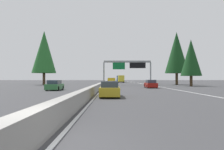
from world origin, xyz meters
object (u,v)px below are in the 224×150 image
object	(u,v)px
sedan_distant_a	(151,84)
pickup_mid_left	(111,82)
conifer_right_mid	(177,53)
conifer_left_near	(44,52)
sedan_near_right	(110,90)
oncoming_near	(55,86)
box_truck_mid_center	(121,79)
sign_gantry_overhead	(128,66)
conifer_right_near	(191,58)
bus_far_left	(119,78)

from	to	relation	value
sedan_distant_a	pickup_mid_left	distance (m)	17.09
conifer_right_mid	conifer_left_near	distance (m)	35.94
sedan_near_right	sedan_distant_a	size ratio (longest dim) A/B	1.00
oncoming_near	conifer_right_mid	bearing A→B (deg)	136.86
box_truck_mid_center	conifer_right_mid	world-z (taller)	conifer_right_mid
box_truck_mid_center	sedan_near_right	bearing A→B (deg)	176.72
oncoming_near	conifer_left_near	xyz separation A→B (m)	(26.57, 9.83, 8.12)
sign_gantry_overhead	sedan_distant_a	xyz separation A→B (m)	(-17.82, -2.81, -4.42)
pickup_mid_left	oncoming_near	bearing A→B (deg)	160.55
sedan_distant_a	conifer_right_near	xyz separation A→B (m)	(8.75, -10.54, 5.64)
sedan_distant_a	box_truck_mid_center	bearing A→B (deg)	3.70
pickup_mid_left	bus_far_left	xyz separation A→B (m)	(55.47, -3.89, 0.80)
sedan_near_right	conifer_right_near	world-z (taller)	conifer_right_near
conifer_right_near	sedan_distant_a	bearing A→B (deg)	129.71
oncoming_near	conifer_right_mid	xyz separation A→B (m)	(27.84, -26.10, 8.10)
sedan_near_right	sedan_distant_a	xyz separation A→B (m)	(19.22, -7.26, 0.00)
sedan_near_right	conifer_right_mid	xyz separation A→B (m)	(39.28, -17.98, 8.10)
conifer_right_near	box_truck_mid_center	bearing A→B (deg)	18.28
oncoming_near	sign_gantry_overhead	bearing A→B (deg)	153.85
pickup_mid_left	oncoming_near	world-z (taller)	pickup_mid_left
pickup_mid_left	conifer_left_near	xyz separation A→B (m)	(3.26, 18.06, 7.89)
box_truck_mid_center	oncoming_near	size ratio (longest dim) A/B	1.93
box_truck_mid_center	pickup_mid_left	bearing A→B (deg)	173.68
pickup_mid_left	oncoming_near	distance (m)	24.73
conifer_right_near	sign_gantry_overhead	bearing A→B (deg)	55.80
pickup_mid_left	conifer_right_mid	size ratio (longest dim) A/B	0.39
sign_gantry_overhead	conifer_right_mid	bearing A→B (deg)	-80.61
conifer_right_near	conifer_left_near	distance (m)	37.21
pickup_mid_left	sedan_distant_a	bearing A→B (deg)	-155.29
conifer_right_mid	pickup_mid_left	bearing A→B (deg)	104.23
sign_gantry_overhead	conifer_right_mid	xyz separation A→B (m)	(2.24, -13.52, 3.68)
pickup_mid_left	conifer_left_near	bearing A→B (deg)	79.78
sign_gantry_overhead	box_truck_mid_center	bearing A→B (deg)	0.81
conifer_right_near	conifer_left_near	size ratio (longest dim) A/B	0.72
sign_gantry_overhead	conifer_right_mid	distance (m)	14.19
box_truck_mid_center	conifer_left_near	bearing A→B (deg)	145.35
sign_gantry_overhead	conifer_left_near	distance (m)	22.72
pickup_mid_left	sign_gantry_overhead	bearing A→B (deg)	-62.14
conifer_right_near	oncoming_near	bearing A→B (deg)	122.54
sedan_distant_a	bus_far_left	size ratio (longest dim) A/B	0.38
conifer_right_mid	box_truck_mid_center	bearing A→B (deg)	24.65
oncoming_near	conifer_right_near	size ratio (longest dim) A/B	0.42
sign_gantry_overhead	oncoming_near	distance (m)	28.87
sedan_near_right	conifer_right_mid	bearing A→B (deg)	-24.60
sedan_distant_a	conifer_right_mid	xyz separation A→B (m)	(20.06, -10.72, 8.10)
bus_far_left	sedan_near_right	bearing A→B (deg)	177.46
pickup_mid_left	conifer_right_near	bearing A→B (deg)	-110.97
sedan_distant_a	conifer_left_near	distance (m)	32.47
sedan_distant_a	conifer_right_near	distance (m)	14.81
sign_gantry_overhead	box_truck_mid_center	size ratio (longest dim) A/B	1.49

